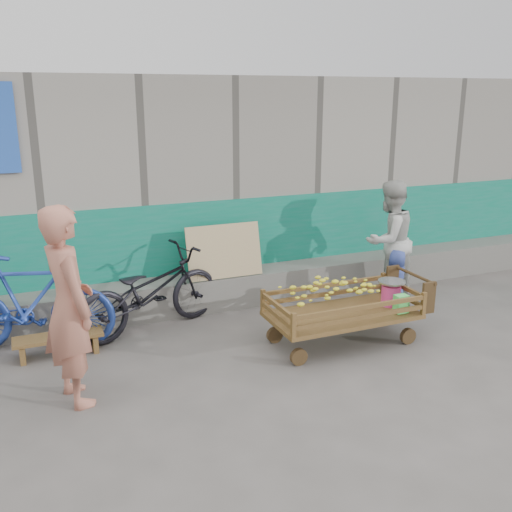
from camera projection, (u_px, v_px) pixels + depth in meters
name	position (u px, v px, depth m)	size (l,w,h in m)	color
ground	(273.00, 389.00, 5.54)	(80.00, 80.00, 0.00)	#514E49
building_wall	(165.00, 182.00, 8.73)	(12.00, 3.50, 3.00)	gray
banana_cart	(340.00, 300.00, 6.41)	(1.84, 0.84, 0.78)	#573C17
bench	(59.00, 341.00, 6.22)	(0.94, 0.28, 0.24)	#573C17
vendor_man	(69.00, 306.00, 5.12)	(0.68, 0.45, 1.86)	#B56D57
woman	(389.00, 240.00, 7.84)	(0.81, 0.63, 1.66)	beige
child	(396.00, 281.00, 7.46)	(0.40, 0.26, 0.83)	#344592
bicycle_dark	(150.00, 291.00, 6.80)	(0.67, 1.91, 1.00)	black
bicycle_blue	(30.00, 303.00, 6.27)	(0.52, 1.84, 1.10)	#223D98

